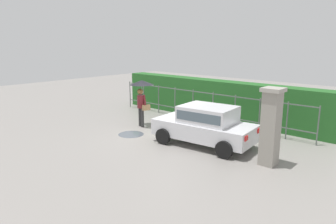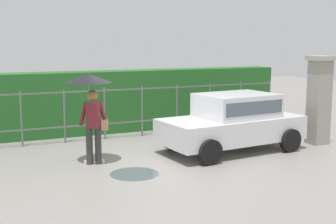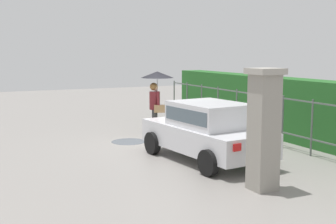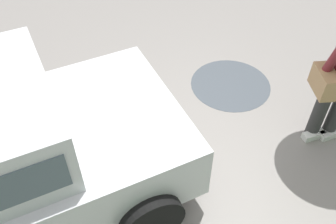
% 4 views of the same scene
% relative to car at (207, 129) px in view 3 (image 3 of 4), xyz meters
% --- Properties ---
extents(ground_plane, '(40.00, 40.00, 0.00)m').
position_rel_car_xyz_m(ground_plane, '(-2.21, -0.06, -0.80)').
color(ground_plane, gray).
extents(car, '(3.87, 2.16, 1.48)m').
position_rel_car_xyz_m(car, '(0.00, 0.00, 0.00)').
color(car, silver).
rests_on(car, ground).
extents(pedestrian, '(1.06, 1.06, 2.09)m').
position_rel_car_xyz_m(pedestrian, '(-3.65, 0.25, 0.78)').
color(pedestrian, '#333333').
rests_on(pedestrian, ground).
extents(gate_pillar, '(0.60, 0.60, 2.42)m').
position_rel_car_xyz_m(gate_pillar, '(2.57, -0.25, 0.44)').
color(gate_pillar, gray).
rests_on(gate_pillar, ground).
extents(fence_section, '(10.39, 0.05, 1.50)m').
position_rel_car_xyz_m(fence_section, '(-2.07, 2.69, 0.02)').
color(fence_section, '#59605B').
rests_on(fence_section, ground).
extents(hedge_row, '(11.34, 0.90, 1.90)m').
position_rel_car_xyz_m(hedge_row, '(-2.07, 3.76, 0.15)').
color(hedge_row, '#235B23').
rests_on(hedge_row, ground).
extents(puddle_near, '(1.06, 1.06, 0.00)m').
position_rel_car_xyz_m(puddle_near, '(-3.05, -0.95, -0.80)').
color(puddle_near, '#4C545B').
rests_on(puddle_near, ground).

